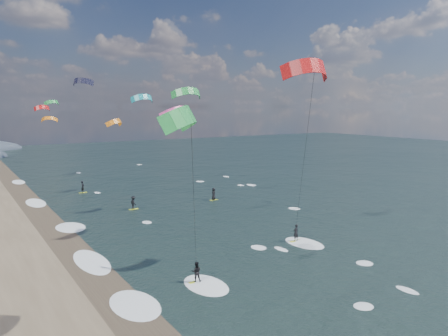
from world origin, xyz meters
TOP-DOWN VIEW (x-y plane):
  - ground at (0.00, 0.00)m, footprint 260.00×260.00m
  - wet_sand_strip at (-12.00, 10.00)m, footprint 3.00×240.00m
  - kitesurfer_near_a at (2.57, 5.55)m, footprint 7.49×8.25m
  - kitesurfer_near_b at (-8.61, 2.94)m, footprint 6.68×8.96m
  - far_kitesurfers at (0.67, 32.55)m, footprint 14.20×14.93m
  - bg_kite_field at (0.53, 52.28)m, footprint 13.64×76.30m
  - shoreline_surf at (-10.80, 14.75)m, footprint 2.40×79.40m

SIDE VIEW (x-z plane):
  - ground at x=0.00m, z-range 0.00..0.00m
  - shoreline_surf at x=-10.80m, z-range -0.06..0.06m
  - wet_sand_strip at x=-12.00m, z-range 0.00..0.01m
  - far_kitesurfers at x=0.67m, z-range -0.02..1.64m
  - kitesurfer_near_b at x=-8.61m, z-range 1.31..14.11m
  - kitesurfer_near_a at x=2.57m, z-range 3.71..19.57m
  - bg_kite_field at x=0.53m, z-range 8.48..16.06m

